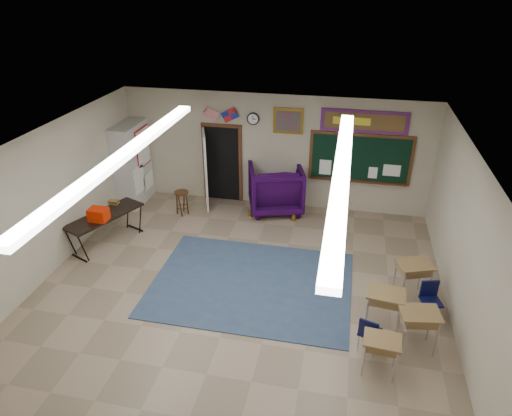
% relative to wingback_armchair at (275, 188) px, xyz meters
% --- Properties ---
extents(floor, '(9.00, 9.00, 0.00)m').
position_rel_wingback_armchair_xyz_m(floor, '(-0.11, -4.15, -0.63)').
color(floor, gray).
rests_on(floor, ground).
extents(back_wall, '(8.00, 0.04, 3.00)m').
position_rel_wingback_armchair_xyz_m(back_wall, '(-0.11, 0.35, 0.87)').
color(back_wall, '#BFB99B').
rests_on(back_wall, floor).
extents(left_wall, '(0.04, 9.00, 3.00)m').
position_rel_wingback_armchair_xyz_m(left_wall, '(-4.11, -4.15, 0.87)').
color(left_wall, '#BFB99B').
rests_on(left_wall, floor).
extents(right_wall, '(0.04, 9.00, 3.00)m').
position_rel_wingback_armchair_xyz_m(right_wall, '(3.89, -4.15, 0.87)').
color(right_wall, '#BFB99B').
rests_on(right_wall, floor).
extents(ceiling, '(8.00, 9.00, 0.04)m').
position_rel_wingback_armchair_xyz_m(ceiling, '(-0.11, -4.15, 2.37)').
color(ceiling, white).
rests_on(ceiling, back_wall).
extents(area_rug, '(4.00, 3.00, 0.02)m').
position_rel_wingback_armchair_xyz_m(area_rug, '(0.09, -3.35, -0.62)').
color(area_rug, '#374C68').
rests_on(area_rug, floor).
extents(fluorescent_strips, '(3.86, 6.00, 0.10)m').
position_rel_wingback_armchair_xyz_m(fluorescent_strips, '(-0.11, -4.15, 2.31)').
color(fluorescent_strips, white).
rests_on(fluorescent_strips, ceiling).
extents(doorway, '(1.10, 0.89, 2.16)m').
position_rel_wingback_armchair_xyz_m(doorway, '(-1.62, 0.20, 0.43)').
color(doorway, black).
rests_on(doorway, back_wall).
extents(chalkboard, '(2.55, 0.14, 1.30)m').
position_rel_wingback_armchair_xyz_m(chalkboard, '(2.09, 0.31, 0.84)').
color(chalkboard, '#542C18').
rests_on(chalkboard, back_wall).
extents(bulletin_board, '(2.10, 0.05, 0.55)m').
position_rel_wingback_armchair_xyz_m(bulletin_board, '(2.09, 0.32, 1.82)').
color(bulletin_board, '#A80E1B').
rests_on(bulletin_board, back_wall).
extents(framed_art_print, '(0.75, 0.05, 0.65)m').
position_rel_wingback_armchair_xyz_m(framed_art_print, '(0.24, 0.32, 1.72)').
color(framed_art_print, olive).
rests_on(framed_art_print, back_wall).
extents(wall_clock, '(0.32, 0.05, 0.32)m').
position_rel_wingback_armchair_xyz_m(wall_clock, '(-0.66, 0.32, 1.72)').
color(wall_clock, black).
rests_on(wall_clock, back_wall).
extents(wall_flags, '(1.16, 0.06, 0.70)m').
position_rel_wingback_armchair_xyz_m(wall_flags, '(-1.51, 0.29, 1.85)').
color(wall_flags, red).
rests_on(wall_flags, back_wall).
extents(storage_cabinet, '(0.59, 1.25, 2.20)m').
position_rel_wingback_armchair_xyz_m(storage_cabinet, '(-3.83, -0.30, 0.47)').
color(storage_cabinet, beige).
rests_on(storage_cabinet, floor).
extents(wingback_armchair, '(1.68, 1.71, 1.26)m').
position_rel_wingback_armchair_xyz_m(wingback_armchair, '(0.00, 0.00, 0.00)').
color(wingback_armchair, '#200431').
rests_on(wingback_armchair, floor).
extents(student_chair_reading, '(0.58, 0.58, 0.85)m').
position_rel_wingback_armchair_xyz_m(student_chair_reading, '(-0.32, -0.37, -0.20)').
color(student_chair_reading, '#080B33').
rests_on(student_chair_reading, floor).
extents(student_chair_desk_a, '(0.44, 0.44, 0.71)m').
position_rel_wingback_armchair_xyz_m(student_chair_desk_a, '(2.39, -4.71, -0.28)').
color(student_chair_desk_a, '#080B33').
rests_on(student_chair_desk_a, floor).
extents(student_chair_desk_b, '(0.44, 0.44, 0.72)m').
position_rel_wingback_armchair_xyz_m(student_chair_desk_b, '(3.48, -3.70, -0.27)').
color(student_chair_desk_b, '#080B33').
rests_on(student_chair_desk_b, floor).
extents(student_desk_front_left, '(0.70, 0.56, 0.77)m').
position_rel_wingback_armchair_xyz_m(student_desk_front_left, '(2.63, -4.13, -0.20)').
color(student_desk_front_left, olive).
rests_on(student_desk_front_left, floor).
extents(student_desk_front_right, '(0.78, 0.68, 0.78)m').
position_rel_wingback_armchair_xyz_m(student_desk_front_right, '(3.20, -3.12, -0.19)').
color(student_desk_front_right, olive).
rests_on(student_desk_front_right, floor).
extents(student_desk_back_left, '(0.60, 0.47, 0.68)m').
position_rel_wingback_armchair_xyz_m(student_desk_back_left, '(2.54, -5.19, -0.25)').
color(student_desk_back_left, olive).
rests_on(student_desk_back_left, floor).
extents(student_desk_back_right, '(0.70, 0.57, 0.76)m').
position_rel_wingback_armchair_xyz_m(student_desk_back_right, '(3.15, -4.53, -0.20)').
color(student_desk_back_right, olive).
rests_on(student_desk_back_right, floor).
extents(folding_table, '(1.28, 1.92, 1.04)m').
position_rel_wingback_armchair_xyz_m(folding_table, '(-3.52, -2.51, -0.21)').
color(folding_table, black).
rests_on(folding_table, floor).
extents(wooden_stool, '(0.37, 0.37, 0.65)m').
position_rel_wingback_armchair_xyz_m(wooden_stool, '(-2.33, -0.77, -0.29)').
color(wooden_stool, '#4C2F17').
rests_on(wooden_stool, floor).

